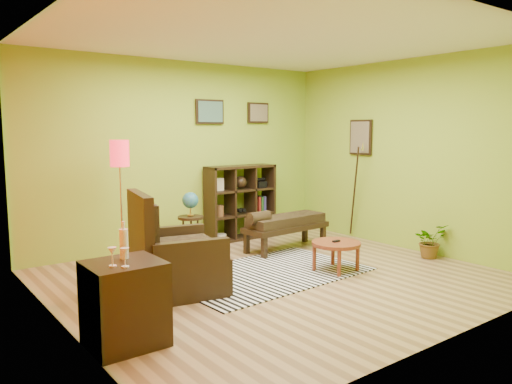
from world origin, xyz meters
TOP-DOWN VIEW (x-y plane):
  - ground at (0.00, 0.00)m, footprint 5.00×5.00m
  - room_shell at (-0.09, 0.01)m, footprint 5.04×4.54m
  - zebra_rug at (-0.00, 0.20)m, footprint 2.52×1.65m
  - coffee_table at (0.77, -0.23)m, footprint 0.61×0.61m
  - armchair at (-1.24, 0.28)m, footprint 1.09×1.09m
  - side_cabinet at (-2.20, -0.70)m, footprint 0.60×0.54m
  - floor_lamp at (-1.31, 1.54)m, footprint 0.25×0.25m
  - globe_table at (-0.26, 1.63)m, footprint 0.37×0.37m
  - cube_shelf at (0.91, 2.03)m, footprint 1.20×0.35m
  - bench at (0.97, 1.01)m, footprint 1.39×0.56m
  - potted_plant at (2.30, -0.55)m, footprint 0.50×0.54m

SIDE VIEW (x-z plane):
  - ground at x=0.00m, z-range 0.00..0.00m
  - zebra_rug at x=0.00m, z-range 0.00..0.01m
  - potted_plant at x=2.30m, z-range 0.00..0.37m
  - coffee_table at x=0.77m, z-range 0.13..0.52m
  - armchair at x=-1.24m, z-range -0.22..0.90m
  - side_cabinet at x=-2.20m, z-range -0.15..0.87m
  - bench at x=0.97m, z-range 0.09..0.72m
  - cube_shelf at x=0.91m, z-range 0.00..1.20m
  - globe_table at x=-0.26m, z-range 0.23..1.12m
  - floor_lamp at x=-1.31m, z-range 0.51..2.15m
  - room_shell at x=-0.09m, z-range 0.39..3.21m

